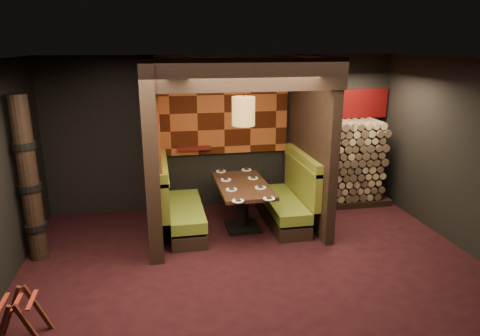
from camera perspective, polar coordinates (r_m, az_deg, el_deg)
name	(u,v)px	position (r m, az deg, el deg)	size (l,w,h in m)	color
floor	(258,275)	(6.03, 2.45, -14.12)	(6.50, 5.50, 0.02)	black
ceiling	(261,59)	(5.20, 2.84, 14.28)	(6.50, 5.50, 0.02)	black
wall_back	(225,133)	(8.07, -2.00, 4.73)	(6.50, 0.02, 2.85)	black
wall_front	(357,296)	(3.07, 15.36, -16.16)	(6.50, 0.02, 2.85)	black
partition_left	(152,150)	(6.89, -11.66, 2.39)	(0.20, 2.20, 2.85)	black
partition_right	(310,142)	(7.39, 9.35, 3.44)	(0.15, 2.10, 2.85)	black
header_beam	(247,75)	(5.89, 0.90, 12.29)	(2.85, 0.18, 0.44)	black
tapa_back_panel	(224,112)	(7.95, -2.15, 7.44)	(2.40, 0.06, 1.55)	#A34B22
tapa_side_panel	(158,121)	(6.98, -10.87, 6.17)	(0.04, 1.85, 1.45)	#A34B22
lacquer_shelf	(194,148)	(7.95, -6.13, 2.65)	(0.60, 0.12, 0.07)	#5A1411
booth_bench_left	(179,209)	(7.21, -8.10, -5.38)	(0.68, 1.60, 1.14)	black
booth_bench_right	(288,201)	(7.52, 6.48, -4.37)	(0.68, 1.60, 1.14)	black
dining_table	(243,197)	(7.17, 0.35, -3.93)	(0.84, 1.52, 0.80)	black
place_settings	(243,183)	(7.09, 0.36, -2.05)	(0.67, 1.74, 0.03)	white
pendant_lamp	(243,111)	(6.76, 0.46, 7.59)	(0.36, 0.36, 1.06)	olive
luggage_rack	(20,317)	(5.24, -27.29, -17.28)	(0.56, 0.40, 0.60)	#3F1910
totem_column	(29,181)	(6.67, -26.30, -1.59)	(0.31, 0.31, 2.40)	black
firewood_stack	(346,163)	(8.49, 13.90, 0.64)	(1.73, 0.70, 1.64)	black
mosaic_header	(342,104)	(8.57, 13.48, 8.32)	(1.83, 0.10, 0.56)	maroon
bay_front_post	(310,139)	(7.66, 9.32, 3.90)	(0.08, 0.08, 2.85)	black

